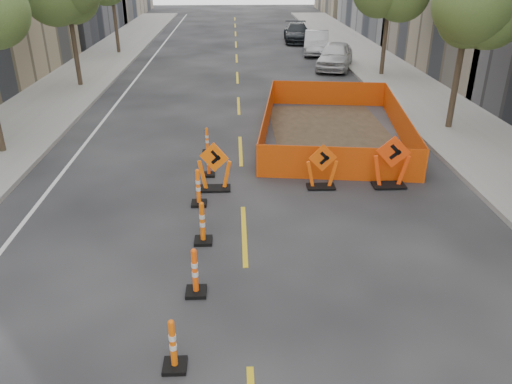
{
  "coord_description": "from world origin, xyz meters",
  "views": [
    {
      "loc": [
        -0.18,
        -6.91,
        6.35
      ],
      "look_at": [
        0.31,
        4.17,
        1.1
      ],
      "focal_mm": 35.0,
      "sensor_mm": 36.0,
      "label": 1
    }
  ],
  "objects_px": {
    "channelizer_4": "(202,223)",
    "parked_car_near": "(335,56)",
    "channelizer_7": "(207,140)",
    "parked_car_far": "(297,33)",
    "chevron_sign_center": "(322,166)",
    "chevron_sign_right": "(392,162)",
    "channelizer_5": "(198,187)",
    "chevron_sign_left": "(214,166)",
    "channelizer_3": "(195,272)",
    "channelizer_6": "(208,162)",
    "parked_car_mid": "(316,42)",
    "channelizer_2": "(173,344)"
  },
  "relations": [
    {
      "from": "channelizer_5",
      "to": "parked_car_near",
      "type": "bearing_deg",
      "value": 68.49
    },
    {
      "from": "channelizer_3",
      "to": "channelizer_6",
      "type": "bearing_deg",
      "value": 89.94
    },
    {
      "from": "channelizer_2",
      "to": "chevron_sign_right",
      "type": "xyz_separation_m",
      "value": [
        5.74,
        7.14,
        0.31
      ]
    },
    {
      "from": "parked_car_far",
      "to": "chevron_sign_center",
      "type": "bearing_deg",
      "value": -92.28
    },
    {
      "from": "channelizer_2",
      "to": "channelizer_4",
      "type": "height_order",
      "value": "channelizer_4"
    },
    {
      "from": "channelizer_3",
      "to": "chevron_sign_left",
      "type": "relative_size",
      "value": 0.72
    },
    {
      "from": "channelizer_5",
      "to": "chevron_sign_center",
      "type": "bearing_deg",
      "value": 15.15
    },
    {
      "from": "chevron_sign_center",
      "to": "chevron_sign_right",
      "type": "xyz_separation_m",
      "value": [
        2.08,
        -0.01,
        0.12
      ]
    },
    {
      "from": "channelizer_3",
      "to": "chevron_sign_right",
      "type": "relative_size",
      "value": 0.66
    },
    {
      "from": "parked_car_mid",
      "to": "channelizer_7",
      "type": "bearing_deg",
      "value": -100.1
    },
    {
      "from": "channelizer_2",
      "to": "channelizer_7",
      "type": "bearing_deg",
      "value": 89.46
    },
    {
      "from": "chevron_sign_right",
      "to": "channelizer_6",
      "type": "bearing_deg",
      "value": -178.23
    },
    {
      "from": "chevron_sign_center",
      "to": "channelizer_3",
      "type": "bearing_deg",
      "value": -127.49
    },
    {
      "from": "chevron_sign_right",
      "to": "parked_car_mid",
      "type": "relative_size",
      "value": 0.35
    },
    {
      "from": "channelizer_4",
      "to": "parked_car_far",
      "type": "xyz_separation_m",
      "value": [
        6.0,
        31.43,
        0.18
      ]
    },
    {
      "from": "channelizer_4",
      "to": "parked_car_far",
      "type": "relative_size",
      "value": 0.22
    },
    {
      "from": "chevron_sign_center",
      "to": "chevron_sign_right",
      "type": "relative_size",
      "value": 0.86
    },
    {
      "from": "chevron_sign_center",
      "to": "channelizer_4",
      "type": "bearing_deg",
      "value": -141.68
    },
    {
      "from": "channelizer_5",
      "to": "parked_car_near",
      "type": "distance_m",
      "value": 19.96
    },
    {
      "from": "channelizer_3",
      "to": "channelizer_4",
      "type": "xyz_separation_m",
      "value": [
        0.04,
        2.06,
        0.01
      ]
    },
    {
      "from": "channelizer_7",
      "to": "parked_car_far",
      "type": "height_order",
      "value": "parked_car_far"
    },
    {
      "from": "channelizer_6",
      "to": "parked_car_near",
      "type": "height_order",
      "value": "parked_car_near"
    },
    {
      "from": "parked_car_near",
      "to": "parked_car_far",
      "type": "xyz_separation_m",
      "value": [
        -1.09,
        10.8,
        -0.08
      ]
    },
    {
      "from": "channelizer_7",
      "to": "chevron_sign_right",
      "type": "relative_size",
      "value": 0.57
    },
    {
      "from": "channelizer_6",
      "to": "channelizer_7",
      "type": "xyz_separation_m",
      "value": [
        -0.14,
        2.06,
        -0.01
      ]
    },
    {
      "from": "parked_car_near",
      "to": "channelizer_4",
      "type": "bearing_deg",
      "value": -91.22
    },
    {
      "from": "channelizer_4",
      "to": "channelizer_7",
      "type": "bearing_deg",
      "value": 91.59
    },
    {
      "from": "channelizer_7",
      "to": "channelizer_6",
      "type": "bearing_deg",
      "value": -86.21
    },
    {
      "from": "channelizer_4",
      "to": "parked_car_near",
      "type": "bearing_deg",
      "value": 71.03
    },
    {
      "from": "channelizer_2",
      "to": "parked_car_far",
      "type": "bearing_deg",
      "value": 80.0
    },
    {
      "from": "channelizer_3",
      "to": "chevron_sign_center",
      "type": "height_order",
      "value": "chevron_sign_center"
    },
    {
      "from": "chevron_sign_left",
      "to": "parked_car_far",
      "type": "relative_size",
      "value": 0.3
    },
    {
      "from": "channelizer_2",
      "to": "chevron_sign_left",
      "type": "relative_size",
      "value": 0.67
    },
    {
      "from": "channelizer_4",
      "to": "channelizer_6",
      "type": "relative_size",
      "value": 1.15
    },
    {
      "from": "channelizer_3",
      "to": "parked_car_far",
      "type": "bearing_deg",
      "value": 79.77
    },
    {
      "from": "channelizer_3",
      "to": "parked_car_mid",
      "type": "relative_size",
      "value": 0.23
    },
    {
      "from": "channelizer_5",
      "to": "chevron_sign_center",
      "type": "relative_size",
      "value": 0.77
    },
    {
      "from": "channelizer_5",
      "to": "channelizer_7",
      "type": "distance_m",
      "value": 4.12
    },
    {
      "from": "parked_car_mid",
      "to": "parked_car_near",
      "type": "bearing_deg",
      "value": -77.14
    },
    {
      "from": "channelizer_2",
      "to": "parked_car_mid",
      "type": "xyz_separation_m",
      "value": [
        7.02,
        30.07,
        0.27
      ]
    },
    {
      "from": "channelizer_4",
      "to": "chevron_sign_center",
      "type": "xyz_separation_m",
      "value": [
        3.39,
        3.04,
        0.15
      ]
    },
    {
      "from": "parked_car_mid",
      "to": "parked_car_far",
      "type": "distance_m",
      "value": 5.53
    },
    {
      "from": "chevron_sign_left",
      "to": "chevron_sign_right",
      "type": "xyz_separation_m",
      "value": [
        5.27,
        -0.03,
        0.07
      ]
    },
    {
      "from": "chevron_sign_right",
      "to": "parked_car_near",
      "type": "bearing_deg",
      "value": 97.72
    },
    {
      "from": "channelizer_3",
      "to": "channelizer_5",
      "type": "bearing_deg",
      "value": 92.59
    },
    {
      "from": "channelizer_3",
      "to": "channelizer_6",
      "type": "distance_m",
      "value": 6.18
    },
    {
      "from": "chevron_sign_left",
      "to": "channelizer_2",
      "type": "bearing_deg",
      "value": -73.95
    },
    {
      "from": "parked_car_near",
      "to": "channelizer_7",
      "type": "bearing_deg",
      "value": -98.93
    },
    {
      "from": "channelizer_3",
      "to": "channelizer_5",
      "type": "xyz_separation_m",
      "value": [
        -0.19,
        4.12,
        -0.0
      ]
    },
    {
      "from": "channelizer_3",
      "to": "channelizer_6",
      "type": "xyz_separation_m",
      "value": [
        0.01,
        6.18,
        -0.06
      ]
    }
  ]
}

